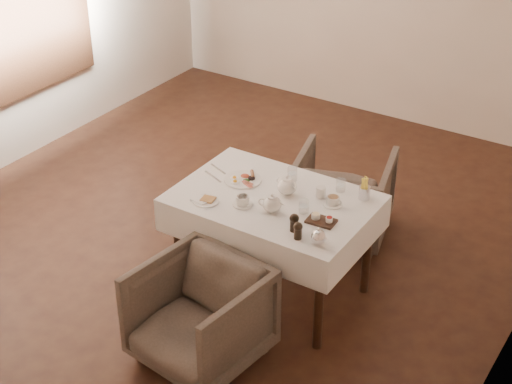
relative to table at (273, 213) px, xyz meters
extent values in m
plane|color=black|center=(-0.71, 0.57, -0.64)|extent=(5.00, 5.00, 0.00)
cube|color=black|center=(0.00, 0.00, 0.08)|extent=(1.20, 0.80, 0.04)
cube|color=white|center=(0.00, 0.00, 0.00)|extent=(1.28, 0.88, 0.23)
cylinder|color=black|center=(-0.54, 0.34, -0.29)|extent=(0.06, 0.06, 0.70)
cylinder|color=black|center=(0.54, 0.34, -0.29)|extent=(0.06, 0.06, 0.70)
cylinder|color=black|center=(-0.54, -0.34, -0.29)|extent=(0.06, 0.06, 0.70)
cylinder|color=black|center=(0.54, -0.34, -0.29)|extent=(0.06, 0.06, 0.70)
imported|color=#453A32|center=(-0.02, -0.81, -0.31)|extent=(0.78, 0.80, 0.65)
imported|color=#453A32|center=(0.06, 0.92, -0.31)|extent=(0.86, 0.88, 0.66)
cylinder|color=white|center=(-0.29, 0.08, 0.12)|extent=(0.25, 0.25, 0.01)
ellipsoid|color=#B03A1F|center=(-0.30, 0.12, 0.13)|extent=(0.06, 0.06, 0.02)
cylinder|color=brown|center=(-0.26, 0.16, 0.14)|extent=(0.07, 0.09, 0.02)
cylinder|color=black|center=(-0.24, 0.11, 0.13)|extent=(0.05, 0.05, 0.01)
cube|color=#A63126|center=(-0.22, 0.04, 0.13)|extent=(0.09, 0.06, 0.01)
ellipsoid|color=#264C19|center=(-0.26, 0.08, 0.13)|extent=(0.05, 0.04, 0.02)
cylinder|color=white|center=(-0.34, -0.27, 0.12)|extent=(0.17, 0.17, 0.01)
cube|color=brown|center=(-0.33, -0.26, 0.13)|extent=(0.10, 0.09, 0.01)
cube|color=white|center=(-0.37, -0.29, 0.13)|extent=(0.13, 0.10, 0.01)
cylinder|color=white|center=(0.25, 0.17, 0.16)|extent=(0.07, 0.07, 0.07)
cylinder|color=white|center=(-0.12, -0.18, 0.12)|extent=(0.13, 0.13, 0.01)
cylinder|color=white|center=(-0.12, -0.18, 0.15)|extent=(0.11, 0.11, 0.06)
cylinder|color=#936A42|center=(-0.12, -0.18, 0.18)|extent=(0.07, 0.07, 0.00)
cylinder|color=white|center=(0.37, 0.13, 0.12)|extent=(0.12, 0.12, 0.01)
cylinder|color=white|center=(0.37, 0.13, 0.15)|extent=(0.09, 0.09, 0.05)
cylinder|color=#936A42|center=(0.37, 0.13, 0.18)|extent=(0.07, 0.07, 0.00)
cylinder|color=silver|center=(-0.02, 0.27, 0.16)|extent=(0.09, 0.09, 0.09)
cylinder|color=silver|center=(0.25, -0.05, 0.16)|extent=(0.08, 0.08, 0.09)
cylinder|color=silver|center=(0.33, 0.31, 0.16)|extent=(0.07, 0.07, 0.09)
cube|color=black|center=(0.40, -0.09, 0.12)|extent=(0.19, 0.13, 0.02)
cylinder|color=white|center=(0.36, -0.09, 0.15)|extent=(0.06, 0.06, 0.03)
cylinder|color=maroon|center=(0.45, -0.08, 0.15)|extent=(0.04, 0.04, 0.03)
cylinder|color=silver|center=(0.50, 0.30, 0.16)|extent=(0.07, 0.07, 0.09)
cube|color=silver|center=(-0.52, 0.12, 0.12)|extent=(0.17, 0.08, 0.00)
cube|color=silver|center=(-0.49, 0.01, 0.12)|extent=(0.19, 0.08, 0.00)
camera|label=1|loc=(2.25, -3.73, 2.74)|focal=55.00mm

